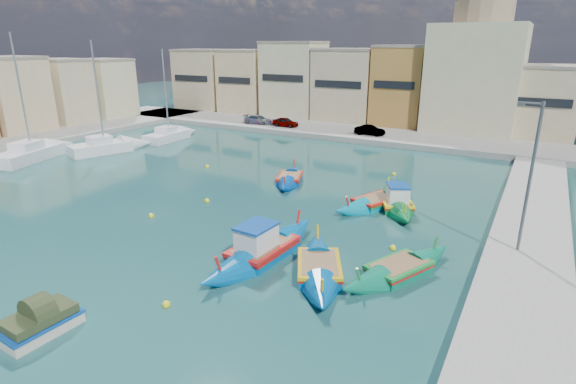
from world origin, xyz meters
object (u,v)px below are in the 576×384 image
Objects in this scene: luzzu_turquoise_cabin at (263,251)px; tender_near at (41,323)px; yacht_midnorth at (118,146)px; luzzu_green at (290,179)px; yacht_mid at (44,151)px; church_block at (477,62)px; luzzu_blue_cabin at (395,203)px; luzzu_cyan_mid at (376,203)px; luzzu_cyan_south at (319,270)px; yacht_north at (177,134)px; quay_street_lamp at (529,178)px; luzzu_blue_south at (399,270)px.

luzzu_turquoise_cabin is 3.36× the size of tender_near.
yacht_midnorth is (-22.14, 22.68, 0.04)m from tender_near.
luzzu_green is 0.57× the size of yacht_mid.
church_block is 1.54× the size of yacht_mid.
luzzu_blue_cabin reaches higher than luzzu_cyan_mid.
luzzu_turquoise_cabin reaches higher than luzzu_cyan_mid.
yacht_mid is (-33.92, 8.29, 0.23)m from luzzu_cyan_south.
luzzu_cyan_south is at bearing 52.05° from tender_near.
luzzu_turquoise_cabin is 0.83× the size of yacht_midnorth.
luzzu_blue_cabin reaches higher than luzzu_cyan_south.
yacht_north is at bearing 125.00° from tender_near.
luzzu_blue_cabin is at bearing -4.98° from yacht_midnorth.
church_block is at bearing 102.35° from quay_street_lamp.
yacht_midnorth reaches higher than yacht_north.
luzzu_blue_south is at bearing -64.66° from luzzu_cyan_mid.
yacht_mid is (-37.23, 6.41, 0.26)m from luzzu_blue_south.
luzzu_cyan_south is at bearing -4.00° from luzzu_turquoise_cabin.
luzzu_blue_cabin is at bearing 87.47° from luzzu_cyan_south.
luzzu_blue_south is 34.67m from yacht_midnorth.
yacht_mid is at bearing 166.27° from luzzu_cyan_south.
luzzu_blue_south is 37.78m from yacht_mid.
luzzu_green is at bearing -2.55° from yacht_midnorth.
yacht_midnorth is at bearing 175.02° from luzzu_blue_cabin.
yacht_midnorth is (-29.99, -27.16, -7.94)m from church_block.
luzzu_green is at bearing 113.34° from luzzu_turquoise_cabin.
church_block is 1.78× the size of yacht_north.
luzzu_cyan_mid is 0.63× the size of yacht_mid.
yacht_mid is at bearing -170.66° from luzzu_green.
church_block reaches higher than luzzu_blue_cabin.
luzzu_turquoise_cabin reaches higher than luzzu_green.
church_block is 30.66m from luzzu_green.
luzzu_cyan_mid is at bearing -21.06° from yacht_north.
luzzu_cyan_south is (-0.59, -40.54, -8.15)m from church_block.
yacht_north is at bearing -146.53° from church_block.
luzzu_green is at bearing 160.44° from quay_street_lamp.
tender_near is at bearing -108.17° from luzzu_cyan_mid.
luzzu_blue_south is at bearing 46.63° from tender_near.
church_block reaches higher than luzzu_cyan_south.
luzzu_blue_cabin is 29.99m from yacht_midnorth.
luzzu_blue_cabin is at bearing -19.74° from yacht_north.
luzzu_cyan_south is at bearing -55.32° from luzzu_green.
quay_street_lamp is 0.83× the size of luzzu_turquoise_cabin.
yacht_north reaches higher than luzzu_blue_cabin.
tender_near is (-7.85, -49.84, -7.98)m from church_block.
luzzu_turquoise_cabin is 1.27× the size of luzzu_blue_cabin.
luzzu_green is at bearing 9.34° from yacht_mid.
luzzu_cyan_mid is 29.87m from yacht_north.
luzzu_blue_cabin is 34.49m from yacht_mid.
tender_near is at bearing -45.70° from yacht_midnorth.
church_block reaches higher than tender_near.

